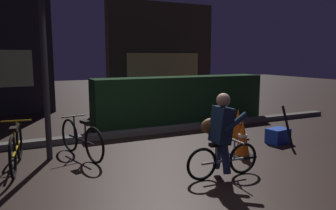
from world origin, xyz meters
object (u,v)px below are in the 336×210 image
object	(u,v)px
street_post	(45,79)
blue_crate	(278,136)
parked_bike_center_left	(81,139)
cyclist	(221,135)
traffic_cone_far	(238,124)
traffic_cone_near	(243,139)
closed_umbrella	(287,127)
parked_bike_left_mid	(16,148)

from	to	relation	value
street_post	blue_crate	world-z (taller)	street_post
parked_bike_center_left	cyclist	xyz separation A→B (m)	(1.66, -1.85, 0.30)
street_post	traffic_cone_far	world-z (taller)	street_post
traffic_cone_far	blue_crate	xyz separation A→B (m)	(0.56, -0.61, -0.17)
street_post	traffic_cone_near	bearing A→B (deg)	-22.66
parked_bike_center_left	cyclist	size ratio (longest dim) A/B	1.20
closed_umbrella	parked_bike_left_mid	bearing A→B (deg)	89.81
traffic_cone_near	closed_umbrella	xyz separation A→B (m)	(1.22, 0.15, 0.08)
traffic_cone_far	blue_crate	distance (m)	0.84
parked_bike_center_left	traffic_cone_near	distance (m)	2.85
parked_bike_left_mid	traffic_cone_far	distance (m)	4.30
traffic_cone_far	cyclist	distance (m)	2.34
traffic_cone_near	traffic_cone_far	xyz separation A→B (m)	(0.67, 1.01, 0.01)
parked_bike_center_left	blue_crate	bearing A→B (deg)	-117.55
parked_bike_left_mid	cyclist	bearing A→B (deg)	-116.08
parked_bike_left_mid	closed_umbrella	size ratio (longest dim) A/B	1.85
closed_umbrella	traffic_cone_near	bearing A→B (deg)	107.38
parked_bike_left_mid	traffic_cone_near	bearing A→B (deg)	-99.66
traffic_cone_far	blue_crate	bearing A→B (deg)	-47.61
blue_crate	traffic_cone_far	bearing A→B (deg)	132.39
parked_bike_left_mid	traffic_cone_far	xyz separation A→B (m)	(4.30, -0.05, -0.01)
street_post	traffic_cone_near	size ratio (longest dim) A/B	4.26
street_post	blue_crate	size ratio (longest dim) A/B	6.33
traffic_cone_near	parked_bike_center_left	bearing A→B (deg)	155.52
traffic_cone_near	closed_umbrella	distance (m)	1.23
parked_bike_center_left	traffic_cone_far	xyz separation A→B (m)	(3.26, -0.17, -0.00)
blue_crate	closed_umbrella	world-z (taller)	closed_umbrella
blue_crate	closed_umbrella	size ratio (longest dim) A/B	0.52
traffic_cone_near	blue_crate	bearing A→B (deg)	18.03
street_post	traffic_cone_far	distance (m)	3.95
street_post	traffic_cone_far	size ratio (longest dim) A/B	4.15
parked_bike_left_mid	cyclist	size ratio (longest dim) A/B	1.26
parked_bike_center_left	blue_crate	size ratio (longest dim) A/B	3.39
cyclist	closed_umbrella	xyz separation A→B (m)	(2.15, 0.82, -0.24)
traffic_cone_near	street_post	bearing A→B (deg)	157.34
cyclist	traffic_cone_far	bearing A→B (deg)	48.94
traffic_cone_far	blue_crate	world-z (taller)	traffic_cone_far
parked_bike_center_left	traffic_cone_far	bearing A→B (deg)	-109.02
blue_crate	cyclist	xyz separation A→B (m)	(-2.16, -1.07, 0.48)
traffic_cone_far	cyclist	bearing A→B (deg)	-133.77
parked_bike_center_left	traffic_cone_far	distance (m)	3.27
traffic_cone_near	blue_crate	size ratio (longest dim) A/B	1.49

